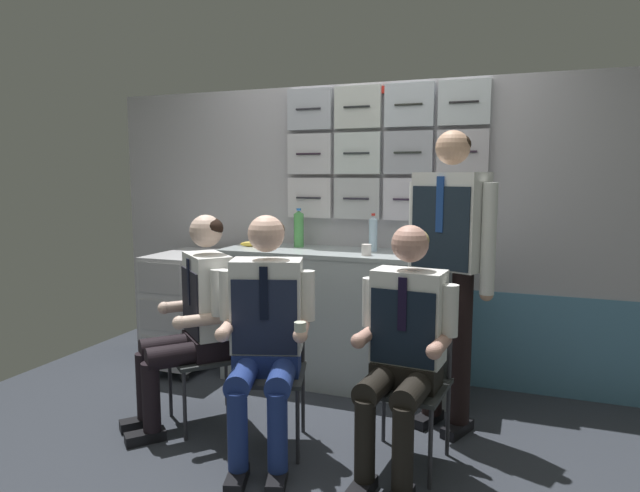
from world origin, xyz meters
The scene contains 17 objects.
ground centered at (0.00, 0.00, -0.02)m, with size 4.80×4.80×0.04m, color #2F333B.
galley_bulkhead centered at (0.02, 1.37, 1.10)m, with size 4.20×0.14×2.15m.
galley_counter centered at (-0.09, 1.09, 0.48)m, with size 1.72×0.53×0.96m.
service_trolley centered at (-1.30, 0.96, 0.48)m, with size 0.40×0.65×0.90m.
folding_chair_left centered at (-0.57, 0.25, 0.50)m, with size 0.56×0.56×0.83m.
crew_member_left centered at (-0.67, 0.13, 0.69)m, with size 0.65×0.68×1.26m.
folding_chair_center centered at (-0.18, 0.12, 0.50)m, with size 0.50×0.50×0.83m.
crew_member_center centered at (-0.13, -0.03, 0.71)m, with size 0.55×0.70×1.28m.
folding_chair_near_trolley centered at (0.60, 0.21, 0.50)m, with size 0.43×0.44×0.83m.
crew_member_near_trolley centered at (0.59, 0.05, 0.68)m, with size 0.50×0.63×1.25m.
crew_member_standing centered at (0.73, 0.61, 1.05)m, with size 0.51×0.37×1.74m.
water_bottle_short centered at (-0.45, 1.19, 1.10)m, with size 0.07×0.07×0.29m.
sparkling_bottle_green centered at (0.64, 0.97, 1.08)m, with size 0.06×0.06×0.25m.
water_bottle_tall centered at (0.12, 1.17, 1.09)m, with size 0.06×0.06×0.27m.
coffee_cup_white centered at (0.35, 1.06, 1.01)m, with size 0.07×0.07×0.09m.
espresso_cup_small centered at (0.14, 0.95, 1.00)m, with size 0.07×0.07×0.07m.
snack_banana centered at (-0.79, 1.08, 0.98)m, with size 0.17×0.10×0.04m.
Camera 1 is at (1.15, -2.60, 1.50)m, focal length 31.25 mm.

